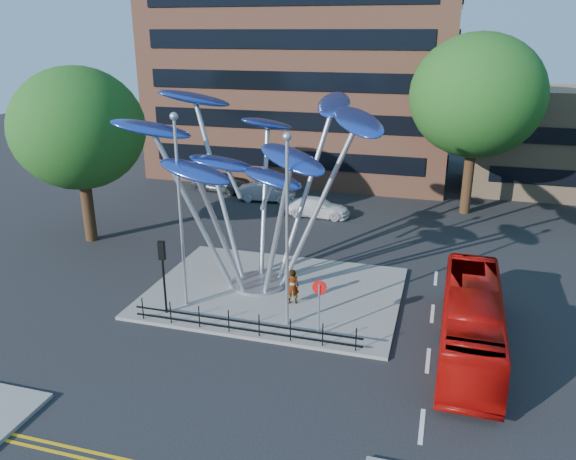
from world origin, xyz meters
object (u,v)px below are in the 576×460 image
(tree_right, at_px, (477,96))
(no_entry_sign_island, at_px, (319,298))
(street_lamp_right, at_px, (287,215))
(leaf_sculpture, at_px, (256,150))
(red_bus, at_px, (471,321))
(tree_left, at_px, (78,129))
(pedestrian, at_px, (292,286))
(traffic_light_island, at_px, (163,262))
(street_lamp_left, at_px, (179,196))
(parked_car_right, at_px, (317,207))
(parked_car_left, at_px, (219,181))
(parked_car_mid, at_px, (267,192))

(tree_right, bearing_deg, no_entry_sign_island, -107.12)
(tree_right, xyz_separation_m, street_lamp_right, (-7.50, -19.00, -2.94))
(leaf_sculpture, xyz_separation_m, red_bus, (10.06, -3.45, -5.56))
(tree_left, xyz_separation_m, pedestrian, (14.19, -5.04, -5.80))
(traffic_light_island, height_order, no_entry_sign_island, traffic_light_island)
(street_lamp_left, relative_size, parked_car_right, 1.98)
(tree_right, distance_m, red_bus, 19.94)
(red_bus, bearing_deg, tree_left, 163.79)
(leaf_sculpture, bearing_deg, street_lamp_right, -55.09)
(no_entry_sign_island, xyz_separation_m, red_bus, (5.99, 0.72, -0.51))
(parked_car_left, bearing_deg, tree_left, 174.38)
(leaf_sculpture, height_order, parked_car_left, leaf_sculpture)
(no_entry_sign_island, height_order, pedestrian, no_entry_sign_island)
(street_lamp_right, bearing_deg, tree_right, 68.46)
(leaf_sculpture, distance_m, street_lamp_left, 4.28)
(street_lamp_right, height_order, parked_car_mid, street_lamp_right)
(traffic_light_island, distance_m, pedestrian, 5.96)
(tree_left, bearing_deg, tree_right, 28.61)
(leaf_sculpture, bearing_deg, parked_car_left, 118.84)
(parked_car_mid, bearing_deg, tree_left, 138.94)
(red_bus, bearing_deg, parked_car_left, 135.16)
(tree_left, distance_m, parked_car_left, 14.23)
(tree_left, xyz_separation_m, red_bus, (21.99, -6.77, -5.49))
(traffic_light_island, distance_m, parked_car_left, 20.88)
(no_entry_sign_island, bearing_deg, parked_car_mid, 114.22)
(leaf_sculpture, relative_size, red_bus, 1.35)
(leaf_sculpture, xyz_separation_m, traffic_light_island, (-2.93, -4.18, -4.26))
(parked_car_mid, bearing_deg, street_lamp_left, -179.92)
(parked_car_left, bearing_deg, parked_car_right, -105.80)
(tree_left, bearing_deg, parked_car_left, 75.50)
(tree_right, distance_m, parked_car_left, 20.13)
(parked_car_right, bearing_deg, parked_car_left, 65.95)
(tree_left, xyz_separation_m, leaf_sculpture, (11.93, -3.32, 0.08))
(traffic_light_island, distance_m, red_bus, 13.07)
(street_lamp_left, height_order, street_lamp_right, street_lamp_left)
(street_lamp_right, distance_m, traffic_light_island, 6.05)
(parked_car_right, bearing_deg, street_lamp_left, 170.22)
(pedestrian, bearing_deg, street_lamp_right, 82.09)
(parked_car_mid, bearing_deg, parked_car_right, -125.28)
(parked_car_mid, bearing_deg, red_bus, -146.83)
(street_lamp_right, bearing_deg, pedestrian, 99.12)
(traffic_light_island, height_order, red_bus, traffic_light_island)
(leaf_sculpture, relative_size, no_entry_sign_island, 5.19)
(street_lamp_left, height_order, parked_car_right, street_lamp_left)
(street_lamp_right, height_order, parked_car_left, street_lamp_right)
(tree_left, bearing_deg, traffic_light_island, -39.81)
(leaf_sculpture, bearing_deg, street_lamp_left, -127.40)
(street_lamp_right, xyz_separation_m, parked_car_right, (-2.27, 15.35, -4.45))
(pedestrian, xyz_separation_m, parked_car_right, (-1.96, 13.39, -0.35))
(pedestrian, bearing_deg, traffic_light_island, 8.33)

